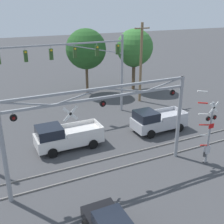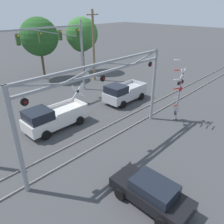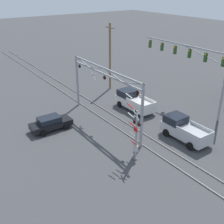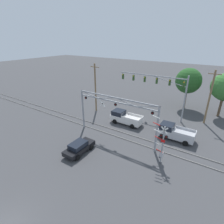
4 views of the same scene
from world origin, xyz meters
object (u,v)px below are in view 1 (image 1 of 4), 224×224
background_tree_far_right_verge (134,54)px  pickup_truck_lead (66,136)px  utility_pole_right (141,62)px  pickup_truck_following (157,121)px  crossing_gantry (103,117)px  crossing_signal_mast (208,135)px  background_tree_far_left_verge (86,49)px  traffic_signal_span (88,60)px  background_tree_beyond_span (135,47)px

background_tree_far_right_verge → pickup_truck_lead: bearing=-137.0°
utility_pole_right → pickup_truck_following: bearing=-110.6°
crossing_gantry → crossing_signal_mast: 7.41m
background_tree_far_right_verge → pickup_truck_following: bearing=-110.7°
pickup_truck_following → crossing_signal_mast: bearing=-89.9°
pickup_truck_following → background_tree_far_left_verge: 13.69m
traffic_signal_span → background_tree_far_right_verge: 10.74m
traffic_signal_span → pickup_truck_following: bearing=-55.6°
background_tree_far_right_verge → background_tree_beyond_span: bearing=-104.7°
pickup_truck_following → background_tree_far_left_verge: background_tree_far_left_verge is taller
crossing_gantry → background_tree_far_right_verge: background_tree_far_right_verge is taller
crossing_gantry → utility_pole_right: bearing=50.3°
pickup_truck_following → background_tree_far_right_verge: bearing=69.3°
pickup_truck_following → utility_pole_right: (2.84, 7.56, 3.48)m
pickup_truck_lead → background_tree_far_left_verge: 14.74m
pickup_truck_lead → pickup_truck_following: same height
utility_pole_right → background_tree_far_left_verge: bearing=129.0°
pickup_truck_lead → pickup_truck_following: bearing=-3.1°
background_tree_far_left_verge → background_tree_far_right_verge: size_ratio=1.26×
crossing_gantry → background_tree_beyond_span: bearing=54.5°
pickup_truck_lead → background_tree_beyond_span: (12.53, 11.40, 4.40)m
crossing_gantry → background_tree_beyond_span: 19.78m
crossing_signal_mast → pickup_truck_following: crossing_signal_mast is taller
crossing_gantry → background_tree_far_left_verge: bearing=72.2°
pickup_truck_lead → background_tree_far_left_verge: size_ratio=0.65×
crossing_gantry → background_tree_beyond_span: size_ratio=1.54×
crossing_gantry → background_tree_far_right_verge: 20.09m
traffic_signal_span → background_tree_beyond_span: traffic_signal_span is taller
crossing_gantry → traffic_signal_span: size_ratio=0.99×
traffic_signal_span → utility_pole_right: bearing=14.3°
background_tree_far_left_verge → utility_pole_right: bearing=-51.0°
background_tree_beyond_span → crossing_gantry: bearing=-125.5°
crossing_signal_mast → background_tree_beyond_span: size_ratio=0.72×
traffic_signal_span → background_tree_far_right_verge: size_ratio=1.91×
pickup_truck_following → background_tree_beyond_span: background_tree_beyond_span is taller
background_tree_beyond_span → background_tree_far_right_verge: bearing=75.3°
traffic_signal_span → utility_pole_right: utility_pole_right is taller
traffic_signal_span → pickup_truck_following: traffic_signal_span is taller
background_tree_far_right_verge → crossing_gantry: bearing=-125.1°
pickup_truck_following → utility_pole_right: bearing=69.4°
pickup_truck_following → utility_pole_right: 8.79m
crossing_gantry → pickup_truck_following: bearing=31.4°
traffic_signal_span → background_tree_far_left_verge: (2.52, 7.04, -0.15)m
crossing_gantry → crossing_signal_mast: bearing=-13.5°
crossing_gantry → background_tree_far_right_verge: size_ratio=1.90×
utility_pole_right → background_tree_far_right_verge: 4.95m
crossing_signal_mast → utility_pole_right: utility_pole_right is taller
utility_pole_right → crossing_signal_mast: bearing=-101.8°
crossing_signal_mast → utility_pole_right: bearing=78.2°
crossing_gantry → background_tree_far_right_verge: (11.55, 16.43, 0.44)m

